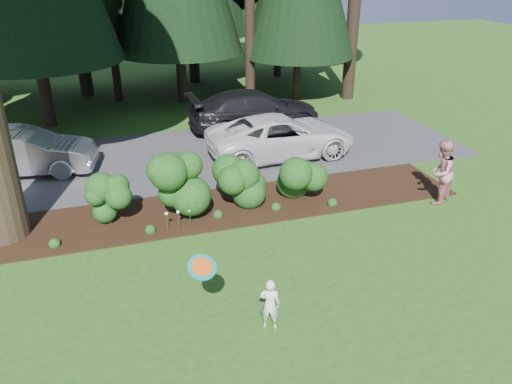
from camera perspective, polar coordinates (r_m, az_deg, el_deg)
The scene contains 11 objects.
ground at distance 11.29m, azimuth -5.21°, elevation -9.84°, with size 80.00×80.00×0.00m, color #255117.
mulch_bed at distance 14.02m, azimuth -8.13°, elevation -2.36°, with size 16.00×2.50×0.05m, color black.
driveway at distance 17.87m, azimuth -10.50°, elevation 3.70°, with size 22.00×6.00×0.03m, color #38383A.
shrub_row at distance 13.70m, azimuth -5.08°, elevation 0.77°, with size 6.53×1.60×1.61m.
lily_cluster at distance 13.02m, azimuth -8.90°, elevation -2.37°, with size 0.69×0.09×0.57m.
car_silver_wagon at distance 17.79m, azimuth -25.08°, elevation 4.16°, with size 1.56×4.48×1.48m, color #ADADB2.
car_white_suv at distance 17.66m, azimuth 2.90°, elevation 6.41°, with size 2.42×5.24×1.46m, color silver.
car_dark_suv at distance 20.55m, azimuth -0.13°, elevation 9.35°, with size 2.19×5.40×1.57m, color black.
child at distance 9.65m, azimuth 1.60°, elevation -12.69°, with size 0.39×0.26×1.08m, color white.
adult at distance 15.09m, azimuth 20.38°, elevation 2.12°, with size 0.91×0.71×1.87m, color red.
frisbee at distance 8.62m, azimuth -6.21°, elevation -8.53°, with size 0.54×0.47×0.31m.
Camera 1 is at (-1.78, -9.06, 6.49)m, focal length 35.00 mm.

